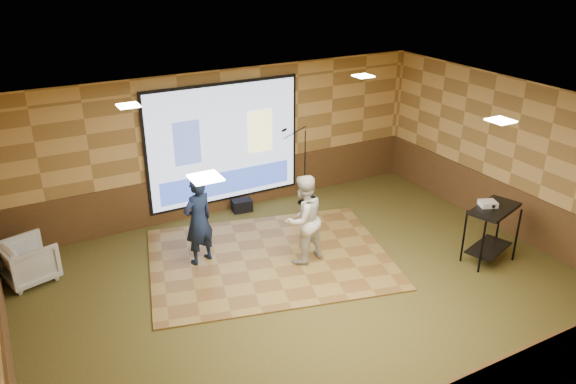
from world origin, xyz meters
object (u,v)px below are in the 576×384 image
player_right (303,219)px  duffel_bag (242,205)px  projector_screen (225,145)px  player_left (198,221)px  projector (488,204)px  banquet_chair (29,261)px  dance_floor (269,258)px  mic_stand (302,183)px  av_table (493,223)px

player_right → duffel_bag: player_right is taller
projector_screen → player_left: (-1.27, -1.80, -0.63)m
player_left → player_right: size_ratio=0.99×
player_right → projector: (2.86, -1.46, 0.26)m
projector_screen → banquet_chair: projector_screen is taller
dance_floor → banquet_chair: (-3.86, 1.31, 0.35)m
player_left → duffel_bag: player_left is taller
mic_stand → banquet_chair: 5.59m
player_left → duffel_bag: bearing=-152.3°
projector_screen → duffel_bag: bearing=-38.8°
dance_floor → player_right: bearing=-37.2°
av_table → mic_stand: (-1.71, 3.71, -0.27)m
dance_floor → player_right: player_right is taller
projector → player_left: bearing=174.2°
projector → duffel_bag: size_ratio=0.68×
player_right → duffel_bag: bearing=-99.3°
projector_screen → player_right: 2.73m
projector_screen → player_right: bearing=-82.5°
player_left → projector: 5.04m
av_table → projector: bearing=128.6°
projector → player_right: bearing=174.3°
player_left → duffel_bag: (1.52, 1.60, -0.71)m
mic_stand → banquet_chair: bearing=-166.5°
mic_stand → duffel_bag: 1.40m
av_table → dance_floor: bearing=150.6°
player_left → player_right: player_right is taller
dance_floor → banquet_chair: bearing=161.2°
banquet_chair → player_left: bearing=-123.2°
player_left → dance_floor: bearing=138.9°
projector → banquet_chair: size_ratio=0.35×
dance_floor → player_left: bearing=157.5°
player_left → banquet_chair: size_ratio=2.00×
player_left → player_right: 1.82m
av_table → banquet_chair: (-7.28, 3.24, -0.40)m
projector → projector_screen: bearing=149.5°
projector_screen → duffel_bag: size_ratio=8.06×
projector_screen → player_right: (0.35, -2.64, -0.63)m
av_table → projector: projector is taller
dance_floor → mic_stand: mic_stand is taller
mic_stand → duffel_bag: (-1.32, 0.29, -0.36)m
dance_floor → player_left: size_ratio=2.62×
projector_screen → av_table: size_ratio=3.12×
player_right → projector_screen: bearing=-94.1°
projector → mic_stand: size_ratio=0.16×
projector_screen → dance_floor: 2.70m
player_right → mic_stand: size_ratio=0.91×
player_left → av_table: bearing=133.6°
player_left → banquet_chair: player_left is taller
projector → banquet_chair: projector is taller
player_right → projector: bearing=141.3°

